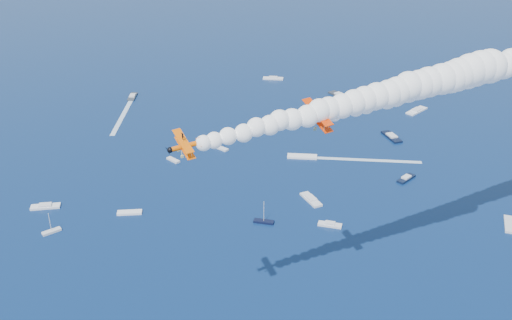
# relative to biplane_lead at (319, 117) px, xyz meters

# --- Properties ---
(biplane_lead) EXTENTS (12.64, 13.15, 8.25)m
(biplane_lead) POSITION_rel_biplane_lead_xyz_m (0.00, 0.00, 0.00)
(biplane_lead) COLOR red
(biplane_trail) EXTENTS (10.17, 10.68, 6.33)m
(biplane_trail) POSITION_rel_biplane_lead_xyz_m (-20.43, -18.42, -0.09)
(biplane_trail) COLOR #FD6305
(smoke_trail_lead) EXTENTS (75.43, 74.68, 12.90)m
(smoke_trail_lead) POSITION_rel_biplane_lead_xyz_m (26.93, 23.13, 2.75)
(smoke_trail_lead) COLOR white
(smoke_trail_trail) EXTENTS (75.41, 74.09, 12.90)m
(smoke_trail_trail) POSITION_rel_biplane_lead_xyz_m (7.07, 4.03, 2.66)
(smoke_trail_trail) COLOR white
(spectator_boats) EXTENTS (203.47, 173.98, 0.70)m
(spectator_boats) POSITION_rel_biplane_lead_xyz_m (0.20, 89.02, -54.10)
(spectator_boats) COLOR #313741
(spectator_boats) RESTS_ON ground
(boat_wakes) EXTENTS (130.36, 37.32, 0.04)m
(boat_wakes) POSITION_rel_biplane_lead_xyz_m (-47.30, 100.57, -54.42)
(boat_wakes) COLOR white
(boat_wakes) RESTS_ON ground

